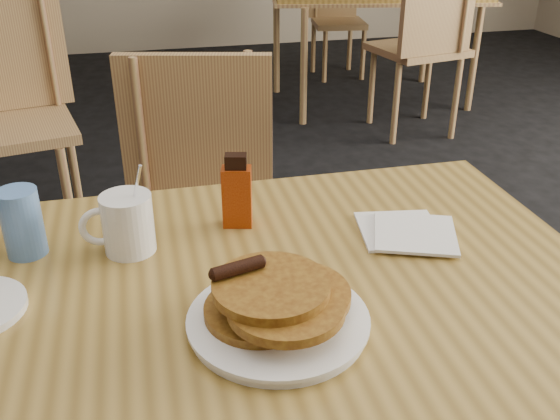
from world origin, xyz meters
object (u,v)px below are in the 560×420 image
(chair_neighbor_near, at_px, (427,32))
(pancake_plate, at_px, (278,310))
(coffee_mug, at_px, (126,223))
(blue_tumbler, at_px, (22,223))
(chair_main_far, at_px, (204,199))
(chair_wall_extra, at_px, (9,93))
(syrup_bottle, at_px, (237,193))
(chair_neighbor_far, at_px, (336,9))
(main_table, at_px, (249,306))

(chair_neighbor_near, relative_size, pancake_plate, 3.78)
(coffee_mug, xyz_separation_m, blue_tumbler, (-0.18, 0.03, 0.01))
(chair_main_far, bearing_deg, blue_tumbler, -111.58)
(chair_wall_extra, height_order, syrup_bottle, chair_wall_extra)
(coffee_mug, bearing_deg, chair_neighbor_near, 32.84)
(chair_neighbor_far, distance_m, chair_neighbor_near, 1.49)
(main_table, distance_m, chair_wall_extra, 1.85)
(main_table, xyz_separation_m, chair_neighbor_near, (1.49, 2.41, -0.10))
(chair_wall_extra, height_order, blue_tumbler, chair_wall_extra)
(chair_neighbor_near, bearing_deg, blue_tumbler, -141.38)
(chair_neighbor_far, height_order, blue_tumbler, blue_tumbler)
(pancake_plate, bearing_deg, chair_main_far, 90.61)
(pancake_plate, relative_size, blue_tumbler, 2.20)
(blue_tumbler, bearing_deg, main_table, -28.27)
(chair_neighbor_far, distance_m, chair_wall_extra, 2.99)
(chair_main_far, xyz_separation_m, pancake_plate, (0.01, -0.83, 0.22))
(chair_main_far, distance_m, pancake_plate, 0.86)
(chair_main_far, distance_m, chair_neighbor_far, 3.49)
(chair_neighbor_near, xyz_separation_m, pancake_plate, (-1.47, -2.53, 0.17))
(coffee_mug, bearing_deg, main_table, -61.43)
(chair_wall_extra, relative_size, coffee_mug, 6.02)
(chair_wall_extra, bearing_deg, main_table, -81.95)
(chair_neighbor_far, xyz_separation_m, blue_tumbler, (-1.81, -3.71, 0.31))
(chair_wall_extra, bearing_deg, pancake_plate, -82.50)
(coffee_mug, bearing_deg, pancake_plate, -73.64)
(main_table, relative_size, coffee_mug, 7.40)
(main_table, bearing_deg, syrup_bottle, 84.53)
(chair_main_far, relative_size, chair_neighbor_far, 1.12)
(main_table, relative_size, chair_main_far, 1.33)
(chair_main_far, relative_size, blue_tumbler, 7.64)
(chair_neighbor_far, xyz_separation_m, coffee_mug, (-1.64, -3.74, 0.31))
(chair_neighbor_far, bearing_deg, chair_neighbor_near, -80.41)
(syrup_bottle, bearing_deg, chair_main_far, 104.97)
(main_table, height_order, pancake_plate, pancake_plate)
(main_table, relative_size, syrup_bottle, 8.60)
(coffee_mug, distance_m, blue_tumbler, 0.18)
(coffee_mug, bearing_deg, chair_neighbor_far, 45.81)
(chair_main_far, relative_size, syrup_bottle, 6.45)
(chair_wall_extra, xyz_separation_m, blue_tumbler, (0.26, -1.55, 0.20))
(pancake_plate, bearing_deg, chair_wall_extra, 109.06)
(pancake_plate, bearing_deg, syrup_bottle, 90.15)
(chair_main_far, distance_m, coffee_mug, 0.64)
(chair_main_far, height_order, chair_neighbor_far, chair_main_far)
(chair_neighbor_near, distance_m, coffee_mug, 2.81)
(main_table, distance_m, coffee_mug, 0.27)
(chair_main_far, relative_size, coffee_mug, 5.55)
(main_table, relative_size, chair_wall_extra, 1.23)
(pancake_plate, bearing_deg, coffee_mug, 126.89)
(chair_neighbor_near, relative_size, coffee_mug, 6.03)
(main_table, relative_size, chair_neighbor_far, 1.49)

